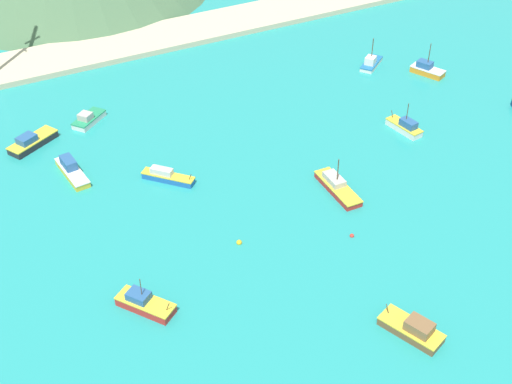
{
  "coord_description": "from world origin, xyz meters",
  "views": [
    {
      "loc": [
        -39.69,
        -23.06,
        66.91
      ],
      "look_at": [
        0.4,
        52.94,
        1.21
      ],
      "focal_mm": 48.24,
      "sensor_mm": 36.0,
      "label": 1
    }
  ],
  "objects": [
    {
      "name": "buoy_2",
      "position": [
        8.63,
        38.15,
        0.12
      ],
      "size": [
        0.66,
        0.66,
        0.66
      ],
      "color": "red",
      "rests_on": "ground"
    },
    {
      "name": "ground",
      "position": [
        0.0,
        30.0,
        -0.25
      ],
      "size": [
        260.0,
        280.0,
        0.5
      ],
      "color": "teal"
    },
    {
      "name": "fishing_boat_11",
      "position": [
        12.82,
        48.63,
        0.79
      ],
      "size": [
        3.23,
        10.49,
        5.97
      ],
      "color": "red",
      "rests_on": "ground"
    },
    {
      "name": "fishing_boat_10",
      "position": [
        42.89,
        81.63,
        0.84
      ],
      "size": [
        7.46,
        6.37,
        6.4
      ],
      "color": "silver",
      "rests_on": "ground"
    },
    {
      "name": "fishing_boat_12",
      "position": [
        -23.47,
        38.92,
        0.92
      ],
      "size": [
        6.93,
        8.17,
        5.18
      ],
      "color": "red",
      "rests_on": "ground"
    },
    {
      "name": "buoy_0",
      "position": [
        -6.8,
        44.57,
        0.14
      ],
      "size": [
        0.82,
        0.82,
        0.82
      ],
      "color": "gold",
      "rests_on": "ground"
    },
    {
      "name": "fishing_boat_6",
      "position": [
        -10.28,
        63.9,
        0.83
      ],
      "size": [
        7.5,
        7.84,
        2.34
      ],
      "color": "#1E5BA8",
      "rests_on": "ground"
    },
    {
      "name": "fishing_boat_5",
      "position": [
        51.11,
        73.51,
        1.01
      ],
      "size": [
        5.32,
        7.43,
        6.79
      ],
      "color": "orange",
      "rests_on": "ground"
    },
    {
      "name": "fishing_boat_0",
      "position": [
        -27.36,
        84.47,
        0.91
      ],
      "size": [
        9.56,
        7.19,
        2.52
      ],
      "color": "#232328",
      "rests_on": "ground"
    },
    {
      "name": "beach_strip",
      "position": [
        0.0,
        114.78,
        0.6
      ],
      "size": [
        247.0,
        14.25,
        1.2
      ],
      "primitive_type": "cube",
      "color": "#C6B793",
      "rests_on": "ground"
    },
    {
      "name": "fishing_boat_1",
      "position": [
        33.45,
        57.86,
        0.98
      ],
      "size": [
        3.35,
        7.49,
        5.78
      ],
      "color": "silver",
      "rests_on": "ground"
    },
    {
      "name": "fishing_boat_7",
      "position": [
        4.76,
        19.0,
        0.98
      ],
      "size": [
        5.93,
        8.8,
        2.7
      ],
      "color": "brown",
      "rests_on": "ground"
    },
    {
      "name": "fishing_boat_3",
      "position": [
        -23.63,
        72.76,
        0.95
      ],
      "size": [
        3.45,
        9.75,
        2.71
      ],
      "color": "gold",
      "rests_on": "ground"
    },
    {
      "name": "fishing_boat_13",
      "position": [
        -16.34,
        87.44,
        0.81
      ],
      "size": [
        7.34,
        6.64,
        2.34
      ],
      "color": "silver",
      "rests_on": "ground"
    }
  ]
}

